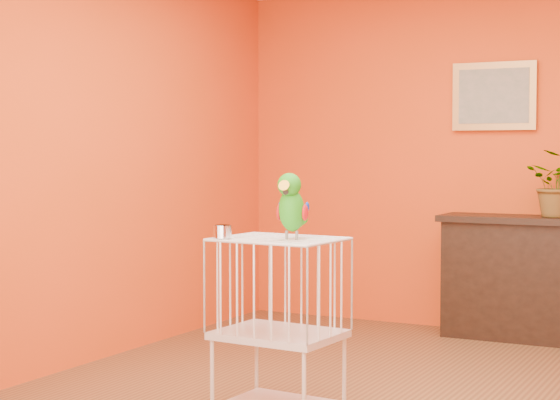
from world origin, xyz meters
The scene contains 6 objects.
room_shell centered at (0.00, 0.00, 1.58)m, with size 4.50×4.50×4.50m.
console_cabinet centered at (0.28, 2.04, 0.44)m, with size 1.19×0.43×0.88m.
framed_picture centered at (0.00, 2.22, 1.75)m, with size 0.62×0.04×0.50m.
birdcage centered at (-0.35, -0.51, 0.47)m, with size 0.62×0.49×0.91m.
feed_cup centered at (-0.59, -0.66, 0.95)m, with size 0.09×0.09×0.06m, color silver.
parrot centered at (-0.26, -0.55, 1.08)m, with size 0.17×0.30×0.33m.
Camera 1 is at (1.81, -4.63, 1.35)m, focal length 60.00 mm.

